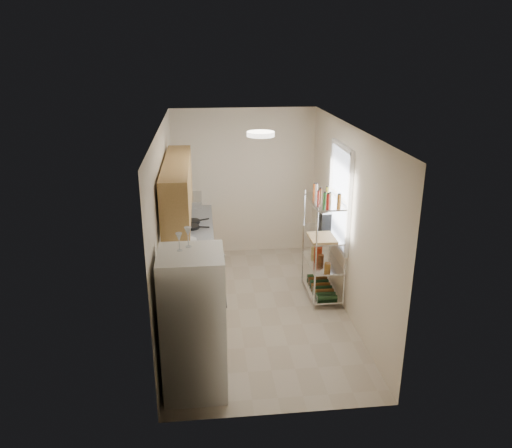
{
  "coord_description": "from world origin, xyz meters",
  "views": [
    {
      "loc": [
        -0.71,
        -6.33,
        3.58
      ],
      "look_at": [
        0.0,
        0.25,
        1.21
      ],
      "focal_mm": 35.0,
      "sensor_mm": 36.0,
      "label": 1
    }
  ],
  "objects_px": {
    "refrigerator": "(194,324)",
    "frying_pan_large": "(191,227)",
    "cutting_board": "(322,238)",
    "espresso_machine": "(324,219)",
    "rice_cooker": "(189,246)"
  },
  "relations": [
    {
      "from": "refrigerator",
      "to": "frying_pan_large",
      "type": "height_order",
      "value": "refrigerator"
    },
    {
      "from": "frying_pan_large",
      "to": "cutting_board",
      "type": "xyz_separation_m",
      "value": [
        1.85,
        -0.94,
        0.11
      ]
    },
    {
      "from": "espresso_machine",
      "to": "frying_pan_large",
      "type": "bearing_deg",
      "value": 159.98
    },
    {
      "from": "refrigerator",
      "to": "rice_cooker",
      "type": "xyz_separation_m",
      "value": [
        -0.08,
        1.75,
        0.18
      ]
    },
    {
      "from": "frying_pan_large",
      "to": "espresso_machine",
      "type": "distance_m",
      "value": 2.06
    },
    {
      "from": "cutting_board",
      "to": "rice_cooker",
      "type": "bearing_deg",
      "value": -179.64
    },
    {
      "from": "frying_pan_large",
      "to": "espresso_machine",
      "type": "height_order",
      "value": "espresso_machine"
    },
    {
      "from": "rice_cooker",
      "to": "frying_pan_large",
      "type": "bearing_deg",
      "value": 88.66
    },
    {
      "from": "refrigerator",
      "to": "cutting_board",
      "type": "height_order",
      "value": "refrigerator"
    },
    {
      "from": "cutting_board",
      "to": "espresso_machine",
      "type": "distance_m",
      "value": 0.49
    },
    {
      "from": "cutting_board",
      "to": "espresso_machine",
      "type": "relative_size",
      "value": 1.77
    },
    {
      "from": "rice_cooker",
      "to": "cutting_board",
      "type": "relative_size",
      "value": 0.51
    },
    {
      "from": "rice_cooker",
      "to": "cutting_board",
      "type": "distance_m",
      "value": 1.87
    },
    {
      "from": "refrigerator",
      "to": "rice_cooker",
      "type": "height_order",
      "value": "refrigerator"
    },
    {
      "from": "rice_cooker",
      "to": "frying_pan_large",
      "type": "relative_size",
      "value": 0.94
    }
  ]
}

